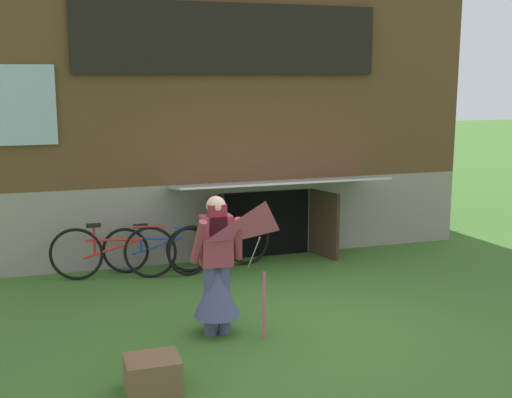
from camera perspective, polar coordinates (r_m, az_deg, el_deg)
name	(u,v)px	position (r m, az deg, el deg)	size (l,w,h in m)	color
ground_plane	(301,327)	(7.66, 3.99, -11.06)	(60.00, 60.00, 0.00)	#3D6B28
log_house	(195,86)	(12.35, -5.34, 9.79)	(7.97, 6.02, 5.31)	gray
person	(217,277)	(7.23, -3.44, -6.85)	(0.61, 0.52, 1.57)	#474C75
kite	(266,233)	(6.77, 0.84, -3.01)	(0.82, 0.76, 1.51)	#E54C7F
bicycle_green	(220,244)	(9.68, -3.13, -3.99)	(1.69, 0.53, 0.79)	black
bicycle_blue	(157,249)	(9.63, -8.63, -4.35)	(1.56, 0.45, 0.73)	black
bicycle_red	(113,252)	(9.44, -12.37, -4.56)	(1.75, 0.41, 0.81)	black
wooden_crate	(153,375)	(6.21, -9.02, -14.92)	(0.49, 0.42, 0.33)	brown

